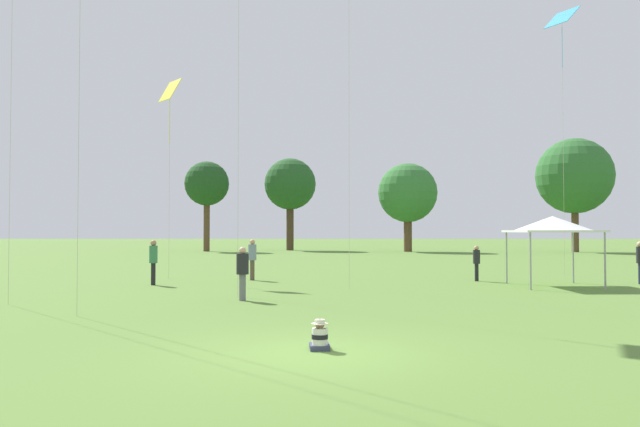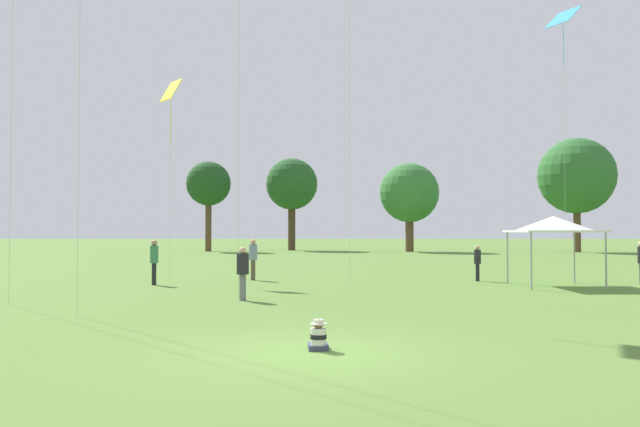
# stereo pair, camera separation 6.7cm
# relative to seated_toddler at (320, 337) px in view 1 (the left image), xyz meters

# --- Properties ---
(ground_plane) EXTENTS (300.00, 300.00, 0.00)m
(ground_plane) POSITION_rel_seated_toddler_xyz_m (-0.15, -0.32, -0.24)
(ground_plane) COLOR #567A33
(seated_toddler) EXTENTS (0.40, 0.48, 0.57)m
(seated_toddler) POSITION_rel_seated_toddler_xyz_m (0.00, 0.00, 0.00)
(seated_toddler) COLOR #383D56
(seated_toddler) RESTS_ON ground
(person_standing_0) EXTENTS (0.51, 0.51, 1.80)m
(person_standing_0) POSITION_rel_seated_toddler_xyz_m (-3.24, 15.97, 0.84)
(person_standing_0) COLOR brown
(person_standing_0) RESTS_ON ground
(person_standing_1) EXTENTS (0.48, 0.48, 1.68)m
(person_standing_1) POSITION_rel_seated_toddler_xyz_m (-2.55, 8.01, 0.75)
(person_standing_1) COLOR slate
(person_standing_1) RESTS_ON ground
(person_standing_3) EXTENTS (0.35, 0.35, 1.75)m
(person_standing_3) POSITION_rel_seated_toddler_xyz_m (12.87, 14.18, 0.83)
(person_standing_3) COLOR #282D42
(person_standing_3) RESTS_ON ground
(person_standing_4) EXTENTS (0.34, 0.34, 1.54)m
(person_standing_4) POSITION_rel_seated_toddler_xyz_m (6.54, 15.60, 0.69)
(person_standing_4) COLOR black
(person_standing_4) RESTS_ON ground
(person_standing_5) EXTENTS (0.46, 0.46, 1.81)m
(person_standing_5) POSITION_rel_seated_toddler_xyz_m (-6.92, 13.45, 0.86)
(person_standing_5) COLOR black
(person_standing_5) RESTS_ON ground
(canopy_tent) EXTENTS (3.21, 3.21, 2.76)m
(canopy_tent) POSITION_rel_seated_toddler_xyz_m (8.98, 13.18, 2.19)
(canopy_tent) COLOR white
(canopy_tent) RESTS_ON ground
(kite_2) EXTENTS (1.64, 1.76, 13.31)m
(kite_2) POSITION_rel_seated_toddler_xyz_m (11.76, 19.44, 12.32)
(kite_2) COLOR #339EDB
(kite_2) RESTS_ON ground
(kite_4) EXTENTS (1.21, 1.26, 9.09)m
(kite_4) POSITION_rel_seated_toddler_xyz_m (-7.11, 16.60, 8.14)
(kite_4) COLOR yellow
(kite_4) RESTS_ON ground
(distant_tree_0) EXTENTS (7.63, 7.63, 11.53)m
(distant_tree_0) POSITION_rel_seated_toddler_xyz_m (24.97, 51.83, 7.44)
(distant_tree_0) COLOR brown
(distant_tree_0) RESTS_ON ground
(distant_tree_1) EXTENTS (6.11, 6.11, 9.14)m
(distant_tree_1) POSITION_rel_seated_toddler_xyz_m (8.22, 52.87, 5.79)
(distant_tree_1) COLOR brown
(distant_tree_1) RESTS_ON ground
(distant_tree_2) EXTENTS (4.64, 4.64, 9.43)m
(distant_tree_2) POSITION_rel_seated_toddler_xyz_m (-12.71, 53.41, 6.77)
(distant_tree_2) COLOR brown
(distant_tree_2) RESTS_ON ground
(distant_tree_3) EXTENTS (5.69, 5.69, 10.18)m
(distant_tree_3) POSITION_rel_seated_toddler_xyz_m (-4.23, 57.23, 7.00)
(distant_tree_3) COLOR #473323
(distant_tree_3) RESTS_ON ground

